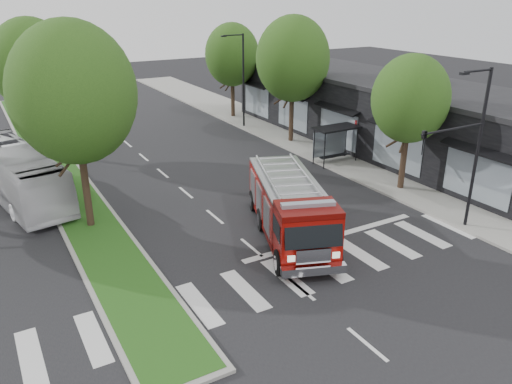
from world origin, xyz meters
TOP-DOWN VIEW (x-y plane):
  - ground at (0.00, 0.00)m, footprint 140.00×140.00m
  - sidewalk_right at (12.50, 10.00)m, footprint 5.00×80.00m
  - median at (-6.00, 18.00)m, footprint 3.00×50.00m
  - storefront_row at (17.00, 10.00)m, footprint 8.00×30.00m
  - bus_shelter at (11.20, 8.15)m, footprint 3.20×1.60m
  - tree_right_near at (11.50, 2.00)m, footprint 4.40×4.40m
  - tree_right_mid at (11.50, 14.00)m, footprint 5.60×5.60m
  - tree_right_far at (11.50, 24.00)m, footprint 5.00×5.00m
  - tree_median_near at (-6.00, 6.00)m, footprint 5.80×5.80m
  - tree_median_far at (-6.00, 20.00)m, footprint 5.60×5.60m
  - streetlight_right_near at (9.61, -3.50)m, footprint 4.08×0.22m
  - streetlight_right_far at (10.35, 20.00)m, footprint 2.11×0.20m
  - fire_engine at (2.20, 0.13)m, footprint 5.61×9.33m
  - city_bus at (-8.62, 11.87)m, footprint 4.55×11.54m

SIDE VIEW (x-z plane):
  - ground at x=0.00m, z-range 0.00..0.00m
  - sidewalk_right at x=12.50m, z-range 0.00..0.15m
  - median at x=-6.00m, z-range 0.00..0.16m
  - fire_engine at x=2.20m, z-range -0.06..3.04m
  - city_bus at x=-8.62m, z-range 0.00..3.13m
  - bus_shelter at x=11.20m, z-range 0.73..3.34m
  - storefront_row at x=17.00m, z-range 0.00..5.00m
  - streetlight_right_far at x=10.35m, z-range 0.48..8.48m
  - streetlight_right_near at x=9.61m, z-range 0.67..8.67m
  - tree_right_near at x=11.50m, z-range 1.48..9.53m
  - tree_right_far at x=11.50m, z-range 1.47..10.20m
  - tree_right_mid at x=11.50m, z-range 1.63..11.35m
  - tree_median_far at x=-6.00m, z-range 1.63..11.35m
  - tree_median_near at x=-6.00m, z-range 1.73..11.89m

